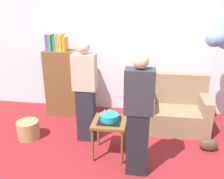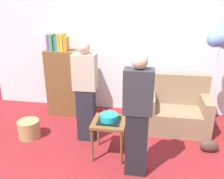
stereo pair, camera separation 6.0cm
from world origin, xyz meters
name	(u,v)px [view 1 (the left image)]	position (x,y,z in m)	size (l,w,h in m)	color
ground_plane	(118,169)	(0.00, 0.00, 0.00)	(8.00, 8.00, 0.00)	maroon
wall_back	(131,45)	(0.00, 2.05, 1.35)	(6.00, 0.10, 2.70)	silver
couch	(176,110)	(0.88, 1.33, 0.34)	(1.10, 0.70, 0.96)	#8C7054
bookshelf	(67,81)	(-1.22, 1.59, 0.69)	(0.80, 0.36, 1.62)	brown
side_table	(109,126)	(-0.17, 0.33, 0.48)	(0.48, 0.48, 0.56)	brown
birthday_cake	(109,118)	(-0.17, 0.33, 0.61)	(0.32, 0.32, 0.17)	black
person_blowing_candles	(85,92)	(-0.61, 0.71, 0.83)	(0.36, 0.22, 1.63)	#23232D
person_holding_cake	(138,116)	(0.25, 0.00, 0.83)	(0.36, 0.22, 1.63)	black
wicker_basket	(28,130)	(-1.59, 0.59, 0.15)	(0.36, 0.36, 0.30)	#A88451
handbag	(209,145)	(1.33, 0.64, 0.10)	(0.28, 0.14, 0.20)	#473328
balloon_bunch	(221,37)	(1.46, 1.31, 1.65)	(0.47, 0.42, 1.84)	silver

